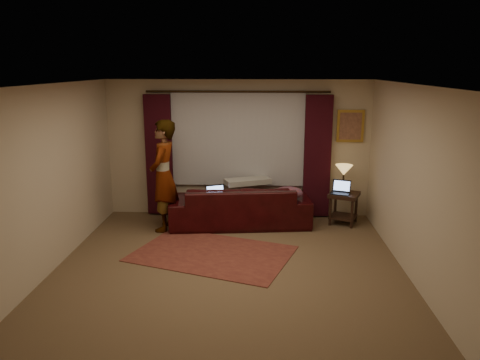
# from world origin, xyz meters

# --- Properties ---
(floor) EXTENTS (5.00, 5.00, 0.01)m
(floor) POSITION_xyz_m (0.00, 0.00, -0.01)
(floor) COLOR brown
(floor) RESTS_ON ground
(ceiling) EXTENTS (5.00, 5.00, 0.02)m
(ceiling) POSITION_xyz_m (0.00, 0.00, 2.60)
(ceiling) COLOR silver
(ceiling) RESTS_ON ground
(wall_back) EXTENTS (5.00, 0.02, 2.60)m
(wall_back) POSITION_xyz_m (0.00, 2.50, 1.30)
(wall_back) COLOR #C3B197
(wall_back) RESTS_ON ground
(wall_front) EXTENTS (5.00, 0.02, 2.60)m
(wall_front) POSITION_xyz_m (0.00, -2.50, 1.30)
(wall_front) COLOR #C3B197
(wall_front) RESTS_ON ground
(wall_left) EXTENTS (0.02, 5.00, 2.60)m
(wall_left) POSITION_xyz_m (-2.50, 0.00, 1.30)
(wall_left) COLOR #C3B197
(wall_left) RESTS_ON ground
(wall_right) EXTENTS (0.02, 5.00, 2.60)m
(wall_right) POSITION_xyz_m (2.50, 0.00, 1.30)
(wall_right) COLOR #C3B197
(wall_right) RESTS_ON ground
(sheer_curtain) EXTENTS (2.50, 0.05, 1.80)m
(sheer_curtain) POSITION_xyz_m (0.00, 2.44, 1.50)
(sheer_curtain) COLOR #A5A5AD
(sheer_curtain) RESTS_ON wall_back
(drape_left) EXTENTS (0.50, 0.14, 2.30)m
(drape_left) POSITION_xyz_m (-1.50, 2.39, 1.18)
(drape_left) COLOR black
(drape_left) RESTS_ON floor
(drape_right) EXTENTS (0.50, 0.14, 2.30)m
(drape_right) POSITION_xyz_m (1.50, 2.39, 1.18)
(drape_right) COLOR black
(drape_right) RESTS_ON floor
(curtain_rod) EXTENTS (0.04, 0.04, 3.40)m
(curtain_rod) POSITION_xyz_m (0.00, 2.39, 2.38)
(curtain_rod) COLOR black
(curtain_rod) RESTS_ON wall_back
(picture_frame) EXTENTS (0.50, 0.04, 0.60)m
(picture_frame) POSITION_xyz_m (2.10, 2.47, 1.75)
(picture_frame) COLOR #B18734
(picture_frame) RESTS_ON wall_back
(sofa) EXTENTS (2.63, 1.37, 1.02)m
(sofa) POSITION_xyz_m (0.06, 1.85, 0.51)
(sofa) COLOR black
(sofa) RESTS_ON floor
(throw_blanket) EXTENTS (0.91, 0.64, 0.10)m
(throw_blanket) POSITION_xyz_m (0.20, 2.14, 1.02)
(throw_blanket) COLOR #9C9A94
(throw_blanket) RESTS_ON sofa
(clothing_pile) EXTENTS (0.60, 0.52, 0.22)m
(clothing_pile) POSITION_xyz_m (0.94, 1.81, 0.62)
(clothing_pile) COLOR #733F52
(clothing_pile) RESTS_ON sofa
(laptop_sofa) EXTENTS (0.47, 0.49, 0.25)m
(laptop_sofa) POSITION_xyz_m (-0.32, 1.65, 0.64)
(laptop_sofa) COLOR black
(laptop_sofa) RESTS_ON sofa
(area_rug) EXTENTS (2.72, 2.25, 0.01)m
(area_rug) POSITION_xyz_m (-0.30, 0.44, 0.01)
(area_rug) COLOR brown
(area_rug) RESTS_ON floor
(end_table) EXTENTS (0.66, 0.66, 0.58)m
(end_table) POSITION_xyz_m (1.97, 1.99, 0.29)
(end_table) COLOR black
(end_table) RESTS_ON floor
(tiffany_lamp) EXTENTS (0.35, 0.35, 0.50)m
(tiffany_lamp) POSITION_xyz_m (1.96, 2.09, 0.84)
(tiffany_lamp) COLOR #9C854B
(tiffany_lamp) RESTS_ON end_table
(laptop_table) EXTENTS (0.43, 0.45, 0.24)m
(laptop_table) POSITION_xyz_m (1.88, 1.92, 0.70)
(laptop_table) COLOR black
(laptop_table) RESTS_ON end_table
(person) EXTENTS (0.62, 0.62, 1.96)m
(person) POSITION_xyz_m (-1.25, 1.54, 0.98)
(person) COLOR #9C9A94
(person) RESTS_ON floor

